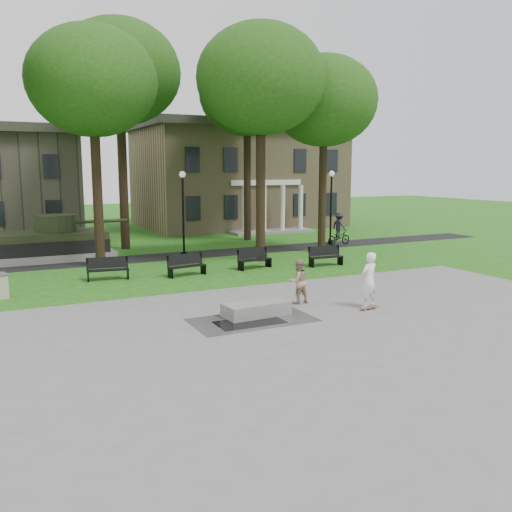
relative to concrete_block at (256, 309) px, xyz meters
The scene contains 22 objects.
ground 2.02m from the concrete_block, 39.15° to the left, with size 120.00×120.00×0.00m, color #1F4F12.
plaza 4.05m from the concrete_block, 67.42° to the right, with size 22.00×16.00×0.02m, color gray.
footpath 13.36m from the concrete_block, 83.32° to the left, with size 44.00×2.60×0.01m, color black.
building_right 29.89m from the concrete_block, 67.03° to the left, with size 17.00×12.00×8.60m.
tree_1 14.93m from the concrete_block, 104.06° to the left, with size 6.20×6.20×11.63m.
tree_2 14.25m from the concrete_block, 62.64° to the left, with size 6.60×6.60×12.16m.
tree_3 16.64m from the concrete_block, 48.41° to the left, with size 6.00×6.00×11.19m.
tree_4 20.03m from the concrete_block, 91.48° to the left, with size 7.20×7.20×13.50m.
tree_5 21.66m from the concrete_block, 65.61° to the left, with size 6.40×6.40×12.44m.
lamp_mid 13.95m from the concrete_block, 81.39° to the left, with size 0.36×0.36×4.73m.
lamp_right 18.32m from the concrete_block, 48.38° to the left, with size 0.36×0.36×4.73m.
tank_monument 16.04m from the concrete_block, 107.81° to the left, with size 7.45×3.40×2.40m.
puddle 0.89m from the concrete_block, 130.17° to the right, with size 2.20×1.20×0.00m, color black.
concrete_block is the anchor object (origin of this frame).
skateboard 4.04m from the concrete_block, 14.65° to the right, with size 0.78×0.20×0.07m, color brown.
skateboarder 4.17m from the concrete_block, 11.13° to the right, with size 0.72×0.47×1.97m, color white.
friend_watching 2.32m from the concrete_block, 21.39° to the left, with size 0.80×0.62×1.64m, color tan.
cyclist 17.84m from the concrete_block, 46.49° to the left, with size 1.97×1.15×2.09m.
park_bench_0 8.91m from the concrete_block, 111.58° to the left, with size 1.84×0.74×1.00m.
park_bench_1 7.63m from the concrete_block, 88.76° to the left, with size 1.85×0.80×1.00m.
park_bench_2 8.73m from the concrete_block, 64.53° to the left, with size 1.85×0.87×1.00m.
park_bench_3 10.13m from the concrete_block, 43.67° to the left, with size 1.81×0.58×1.00m.
Camera 1 is at (-9.29, -17.02, 4.88)m, focal length 38.00 mm.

